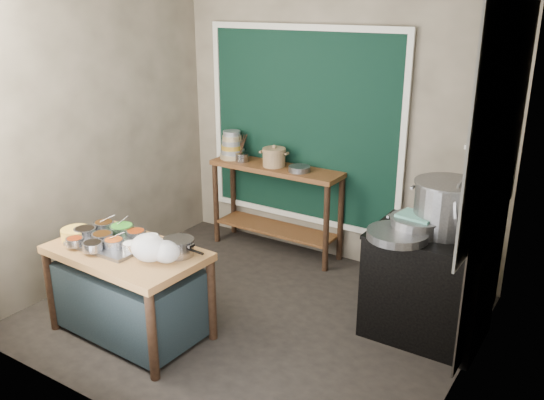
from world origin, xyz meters
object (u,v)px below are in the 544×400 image
Objects in this scene: prep_table at (130,292)px; stock_pot at (446,207)px; steamer at (416,225)px; yellow_basin at (76,234)px; ceramic_crock at (274,158)px; saucepan at (179,247)px; back_counter at (276,209)px; utensil_cup at (242,157)px; condiment_tray at (112,243)px; stove_block at (428,286)px.

stock_pot is at bearing 36.17° from prep_table.
stock_pot is at bearing 40.85° from steamer.
ceramic_crock is at bearing 74.79° from yellow_basin.
prep_table is 0.63m from saucepan.
back_counter is 6.09× the size of yellow_basin.
steamer is at bearing -19.18° from utensil_cup.
stock_pot is 1.27× the size of steamer.
yellow_basin is at bearing -165.22° from condiment_tray.
saucepan is at bearing -143.51° from steamer.
condiment_tray is at bearing -162.71° from saucepan.
back_counter is at bearing 155.79° from steamer.
yellow_basin is at bearing -95.07° from utensil_cup.
condiment_tray is at bearing -148.43° from stock_pot.
ceramic_crock is at bearing 162.13° from stock_pot.
utensil_cup is at bearing 160.82° from steamer.
stove_block is 2.18× the size of steamer.
condiment_tray is at bearing -149.32° from steamer.
yellow_basin is at bearing -105.21° from ceramic_crock.
steamer reaches higher than back_counter.
saucepan is 1.61× the size of utensil_cup.
yellow_basin reaches higher than prep_table.
saucepan is at bearing 12.86° from condiment_tray.
condiment_tray is 2.61× the size of yellow_basin.
saucepan is at bearing -143.02° from stock_pot.
condiment_tray is 1.51× the size of steamer.
back_counter reaches higher than saucepan.
ceramic_crock is at bearing 104.67° from saucepan.
back_counter is 1.94m from saucepan.
utensil_cup is (-2.30, 0.69, 0.57)m from stove_block.
stove_block is at bearing 28.88° from yellow_basin.
saucepan is 0.96× the size of ceramic_crock.
condiment_tray is at bearing -97.53° from back_counter.
saucepan is (0.90, 0.22, 0.02)m from yellow_basin.
saucepan is (-1.58, -1.15, 0.39)m from stove_block.
steamer is (1.46, 1.08, 0.13)m from saucepan.
utensil_cup is at bearing -174.03° from back_counter.
saucepan is at bearing 13.53° from yellow_basin.
prep_table is 2.39m from stove_block.
steamer is at bearing -139.15° from stock_pot.
ceramic_crock reaches higher than saucepan.
yellow_basin is 2.17m from ceramic_crock.
utensil_cup is (-0.40, -0.04, 0.52)m from back_counter.
stove_block is at bearing -20.45° from ceramic_crock.
utensil_cup reaches higher than stove_block.
utensil_cup reaches higher than back_counter.
ceramic_crock is 0.48× the size of stock_pot.
stove_block is 3.71× the size of saucepan.
condiment_tray is 2.46× the size of ceramic_crock.
steamer is (1.80, -0.79, -0.09)m from ceramic_crock.
utensil_cup reaches higher than yellow_basin.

